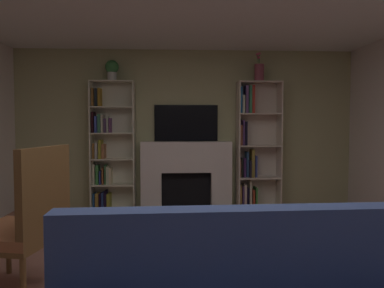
% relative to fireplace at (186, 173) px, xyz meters
% --- Properties ---
extents(wall_back_accent, '(5.51, 0.06, 2.54)m').
position_rel_fireplace_xyz_m(wall_back_accent, '(0.00, 0.15, 0.70)').
color(wall_back_accent, tan).
rests_on(wall_back_accent, ground_plane).
extents(fireplace, '(1.53, 0.53, 1.08)m').
position_rel_fireplace_xyz_m(fireplace, '(0.00, 0.00, 0.00)').
color(fireplace, white).
rests_on(fireplace, ground_plane).
extents(tv, '(1.01, 0.06, 0.58)m').
position_rel_fireplace_xyz_m(tv, '(0.00, 0.09, 0.80)').
color(tv, black).
rests_on(tv, fireplace).
extents(bookshelf_left, '(0.68, 0.28, 2.02)m').
position_rel_fireplace_xyz_m(bookshelf_left, '(-1.23, 0.02, 0.39)').
color(bookshelf_left, beige).
rests_on(bookshelf_left, ground_plane).
extents(bookshelf_right, '(0.68, 0.33, 2.02)m').
position_rel_fireplace_xyz_m(bookshelf_right, '(1.06, -0.00, 0.40)').
color(bookshelf_right, beige).
rests_on(bookshelf_right, ground_plane).
extents(potted_plant, '(0.21, 0.21, 0.32)m').
position_rel_fireplace_xyz_m(potted_plant, '(-1.15, -0.03, 1.63)').
color(potted_plant, silver).
rests_on(potted_plant, bookshelf_left).
extents(vase_with_flowers, '(0.15, 0.15, 0.46)m').
position_rel_fireplace_xyz_m(vase_with_flowers, '(1.15, -0.03, 1.60)').
color(vase_with_flowers, '#923D4D').
rests_on(vase_with_flowers, bookshelf_right).
extents(armchair, '(0.74, 0.79, 1.17)m').
position_rel_fireplace_xyz_m(armchair, '(-1.38, -2.87, 0.00)').
color(armchair, brown).
rests_on(armchair, ground_plane).
extents(coffee_table, '(0.73, 0.50, 0.42)m').
position_rel_fireplace_xyz_m(coffee_table, '(0.25, -3.44, -0.22)').
color(coffee_table, olive).
rests_on(coffee_table, ground_plane).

